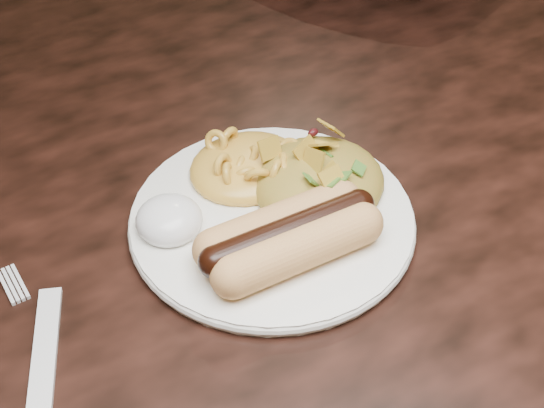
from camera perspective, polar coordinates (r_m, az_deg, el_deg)
table at (r=0.72m, az=-10.63°, el=-1.22°), size 1.60×0.90×0.75m
plate at (r=0.57m, az=0.00°, el=-1.14°), size 0.26×0.26×0.01m
hotdog at (r=0.52m, az=1.32°, el=-2.38°), size 0.12×0.07×0.03m
mac_and_cheese at (r=0.59m, az=-1.92°, el=3.79°), size 0.10×0.09×0.04m
sour_cream at (r=0.55m, az=-7.82°, el=-0.68°), size 0.05×0.05×0.03m
taco_salad at (r=0.58m, az=3.52°, el=2.56°), size 0.10×0.10×0.05m
fork at (r=0.52m, az=-16.72°, el=-10.43°), size 0.07×0.13×0.00m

